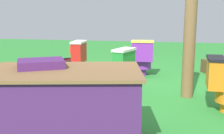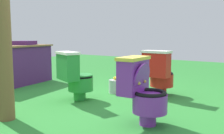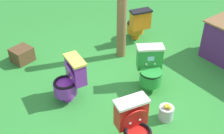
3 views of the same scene
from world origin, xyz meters
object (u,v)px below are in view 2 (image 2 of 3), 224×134
Objects in this scene: wooden_post at (3,44)px; toilet_purple at (142,90)px; toilet_red at (159,73)px; lemon_bucket at (115,86)px; toilet_green at (75,76)px; vendor_table at (13,64)px.

toilet_purple is at bearing -58.80° from wooden_post.
toilet_red is 0.76m from lemon_bucket.
toilet_green is 1.32m from toilet_red.
vendor_table is at bearing -165.45° from toilet_green.
wooden_post reaches higher than lemon_bucket.
lemon_bucket is (-0.23, 0.68, -0.26)m from toilet_red.
toilet_purple is 1.61m from wooden_post.
vendor_table is at bearing 104.52° from lemon_bucket.
vendor_table is (-0.78, 2.79, 0.02)m from toilet_red.
vendor_table is at bearing -102.94° from toilet_purple.
toilet_green is at bearing 166.71° from lemon_bucket.
lemon_bucket is at bearing 97.79° from toilet_green.
vendor_table is (0.22, 1.93, 0.02)m from toilet_green.
toilet_purple is (-0.29, -1.29, 0.00)m from toilet_green.
toilet_green is 1.32m from toilet_purple.
wooden_post is at bearing 173.73° from lemon_bucket.
wooden_post reaches higher than toilet_green.
vendor_table is (0.51, 3.21, 0.02)m from toilet_purple.
toilet_purple is at bearing -99.02° from vendor_table.
toilet_green is 0.83m from lemon_bucket.
toilet_red is 0.45× the size of vendor_table.
wooden_post is 6.26× the size of lemon_bucket.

